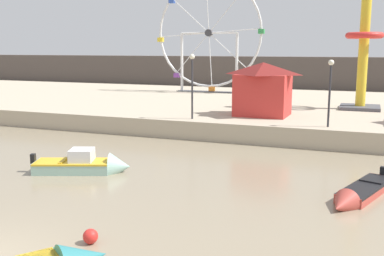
{
  "coord_description": "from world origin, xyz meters",
  "views": [
    {
      "loc": [
        9.48,
        -8.34,
        5.55
      ],
      "look_at": [
        2.33,
        10.17,
        2.06
      ],
      "focal_mm": 42.46,
      "sensor_mm": 36.0,
      "label": 1
    }
  ],
  "objects_px": {
    "ferris_wheel_white_frame": "(209,35)",
    "promenade_lamp_far": "(330,83)",
    "motorboat_seafoam": "(88,165)",
    "carnival_booth_red_striped": "(263,88)",
    "promenade_lamp_near": "(192,77)",
    "mooring_buoy_orange": "(90,236)",
    "motorboat_faded_red": "(358,194)",
    "drop_tower_yellow_tower": "(364,41)"
  },
  "relations": [
    {
      "from": "carnival_booth_red_striped",
      "to": "promenade_lamp_near",
      "type": "relative_size",
      "value": 0.94
    },
    {
      "from": "mooring_buoy_orange",
      "to": "motorboat_faded_red",
      "type": "bearing_deg",
      "value": 44.21
    },
    {
      "from": "motorboat_seafoam",
      "to": "promenade_lamp_near",
      "type": "distance_m",
      "value": 10.22
    },
    {
      "from": "ferris_wheel_white_frame",
      "to": "carnival_booth_red_striped",
      "type": "height_order",
      "value": "ferris_wheel_white_frame"
    },
    {
      "from": "motorboat_seafoam",
      "to": "promenade_lamp_far",
      "type": "xyz_separation_m",
      "value": [
        9.66,
        9.5,
        3.3
      ]
    },
    {
      "from": "motorboat_seafoam",
      "to": "mooring_buoy_orange",
      "type": "height_order",
      "value": "motorboat_seafoam"
    },
    {
      "from": "promenade_lamp_near",
      "to": "promenade_lamp_far",
      "type": "bearing_deg",
      "value": -0.1
    },
    {
      "from": "drop_tower_yellow_tower",
      "to": "mooring_buoy_orange",
      "type": "xyz_separation_m",
      "value": [
        -6.77,
        -24.88,
        -5.82
      ]
    },
    {
      "from": "promenade_lamp_far",
      "to": "motorboat_seafoam",
      "type": "bearing_deg",
      "value": -135.48
    },
    {
      "from": "carnival_booth_red_striped",
      "to": "promenade_lamp_far",
      "type": "distance_m",
      "value": 5.47
    },
    {
      "from": "drop_tower_yellow_tower",
      "to": "carnival_booth_red_striped",
      "type": "height_order",
      "value": "drop_tower_yellow_tower"
    },
    {
      "from": "motorboat_seafoam",
      "to": "promenade_lamp_near",
      "type": "xyz_separation_m",
      "value": [
        1.39,
        9.52,
        3.44
      ]
    },
    {
      "from": "carnival_booth_red_striped",
      "to": "mooring_buoy_orange",
      "type": "bearing_deg",
      "value": -90.68
    },
    {
      "from": "motorboat_faded_red",
      "to": "drop_tower_yellow_tower",
      "type": "relative_size",
      "value": 0.41
    },
    {
      "from": "promenade_lamp_far",
      "to": "mooring_buoy_orange",
      "type": "height_order",
      "value": "promenade_lamp_far"
    },
    {
      "from": "ferris_wheel_white_frame",
      "to": "drop_tower_yellow_tower",
      "type": "bearing_deg",
      "value": -29.76
    },
    {
      "from": "motorboat_seafoam",
      "to": "mooring_buoy_orange",
      "type": "relative_size",
      "value": 10.15
    },
    {
      "from": "promenade_lamp_far",
      "to": "motorboat_faded_red",
      "type": "bearing_deg",
      "value": -78.36
    },
    {
      "from": "promenade_lamp_near",
      "to": "mooring_buoy_orange",
      "type": "relative_size",
      "value": 9.2
    },
    {
      "from": "motorboat_faded_red",
      "to": "drop_tower_yellow_tower",
      "type": "distance_m",
      "value": 18.9
    },
    {
      "from": "promenade_lamp_near",
      "to": "motorboat_faded_red",
      "type": "bearing_deg",
      "value": -41.96
    },
    {
      "from": "ferris_wheel_white_frame",
      "to": "promenade_lamp_far",
      "type": "height_order",
      "value": "ferris_wheel_white_frame"
    },
    {
      "from": "carnival_booth_red_striped",
      "to": "promenade_lamp_far",
      "type": "height_order",
      "value": "promenade_lamp_far"
    },
    {
      "from": "promenade_lamp_near",
      "to": "ferris_wheel_white_frame",
      "type": "bearing_deg",
      "value": 105.74
    },
    {
      "from": "ferris_wheel_white_frame",
      "to": "promenade_lamp_far",
      "type": "bearing_deg",
      "value": -52.73
    },
    {
      "from": "carnival_booth_red_striped",
      "to": "promenade_lamp_far",
      "type": "xyz_separation_m",
      "value": [
        4.46,
        -3.08,
        0.67
      ]
    },
    {
      "from": "mooring_buoy_orange",
      "to": "carnival_booth_red_striped",
      "type": "bearing_deg",
      "value": 87.71
    },
    {
      "from": "motorboat_seafoam",
      "to": "ferris_wheel_white_frame",
      "type": "distance_m",
      "value": 27.75
    },
    {
      "from": "ferris_wheel_white_frame",
      "to": "mooring_buoy_orange",
      "type": "relative_size",
      "value": 25.83
    },
    {
      "from": "drop_tower_yellow_tower",
      "to": "mooring_buoy_orange",
      "type": "height_order",
      "value": "drop_tower_yellow_tower"
    },
    {
      "from": "ferris_wheel_white_frame",
      "to": "drop_tower_yellow_tower",
      "type": "distance_m",
      "value": 16.91
    },
    {
      "from": "ferris_wheel_white_frame",
      "to": "promenade_lamp_near",
      "type": "relative_size",
      "value": 2.81
    },
    {
      "from": "motorboat_faded_red",
      "to": "promenade_lamp_near",
      "type": "xyz_separation_m",
      "value": [
        -10.15,
        9.12,
        3.59
      ]
    },
    {
      "from": "motorboat_faded_red",
      "to": "motorboat_seafoam",
      "type": "bearing_deg",
      "value": -68.79
    },
    {
      "from": "motorboat_seafoam",
      "to": "drop_tower_yellow_tower",
      "type": "relative_size",
      "value": 0.38
    },
    {
      "from": "motorboat_faded_red",
      "to": "carnival_booth_red_striped",
      "type": "bearing_deg",
      "value": -133.26
    },
    {
      "from": "motorboat_seafoam",
      "to": "promenade_lamp_far",
      "type": "height_order",
      "value": "promenade_lamp_far"
    },
    {
      "from": "motorboat_faded_red",
      "to": "ferris_wheel_white_frame",
      "type": "xyz_separation_m",
      "value": [
        -15.0,
        26.36,
        6.66
      ]
    },
    {
      "from": "ferris_wheel_white_frame",
      "to": "mooring_buoy_orange",
      "type": "height_order",
      "value": "ferris_wheel_white_frame"
    },
    {
      "from": "mooring_buoy_orange",
      "to": "motorboat_seafoam",
      "type": "bearing_deg",
      "value": 124.22
    },
    {
      "from": "carnival_booth_red_striped",
      "to": "promenade_lamp_near",
      "type": "distance_m",
      "value": 4.96
    },
    {
      "from": "motorboat_seafoam",
      "to": "promenade_lamp_far",
      "type": "distance_m",
      "value": 13.95
    }
  ]
}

